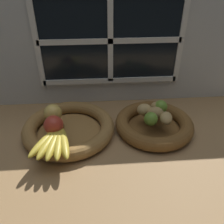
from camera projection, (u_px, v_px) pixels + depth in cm
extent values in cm
cube|color=#9E774C|center=(115.00, 138.00, 96.00)|extent=(140.00, 90.00, 3.00)
cube|color=silver|center=(110.00, 47.00, 105.30)|extent=(140.00, 3.00, 55.00)
cube|color=black|center=(110.00, 41.00, 101.81)|extent=(64.00, 0.80, 38.00)
cube|color=white|center=(110.00, 41.00, 101.31)|extent=(2.40, 1.20, 38.00)
cube|color=white|center=(110.00, 41.00, 101.31)|extent=(64.00, 1.20, 2.40)
cube|color=white|center=(36.00, 43.00, 99.21)|extent=(2.40, 1.20, 40.40)
cube|color=white|center=(181.00, 39.00, 103.41)|extent=(2.40, 1.20, 40.40)
cube|color=white|center=(111.00, 80.00, 111.65)|extent=(64.00, 1.20, 2.40)
cylinder|color=olive|center=(70.00, 132.00, 96.13)|extent=(26.16, 26.16, 1.00)
torus|color=olive|center=(69.00, 128.00, 94.88)|extent=(37.52, 37.52, 5.62)
cylinder|color=brown|center=(153.00, 128.00, 98.47)|extent=(22.20, 22.20, 1.00)
torus|color=brown|center=(154.00, 124.00, 97.22)|extent=(32.69, 32.69, 5.62)
sphere|color=#B73828|center=(54.00, 125.00, 85.51)|extent=(7.31, 7.31, 7.31)
sphere|color=#DBB756|center=(53.00, 113.00, 92.50)|extent=(7.20, 7.20, 7.20)
ellipsoid|color=gold|center=(46.00, 141.00, 81.10)|extent=(11.41, 18.06, 3.25)
ellipsoid|color=gold|center=(50.00, 142.00, 80.68)|extent=(8.65, 18.76, 3.25)
ellipsoid|color=gold|center=(54.00, 142.00, 80.50)|extent=(5.62, 18.89, 3.25)
ellipsoid|color=gold|center=(59.00, 142.00, 80.55)|extent=(4.07, 18.76, 3.25)
ellipsoid|color=gold|center=(63.00, 141.00, 80.83)|extent=(7.19, 18.89, 3.25)
sphere|color=brown|center=(61.00, 126.00, 88.30)|extent=(2.93, 2.93, 2.93)
ellipsoid|color=#A38451|center=(158.00, 107.00, 98.59)|extent=(7.65, 7.12, 4.73)
ellipsoid|color=tan|center=(166.00, 118.00, 91.74)|extent=(6.50, 7.92, 4.55)
ellipsoid|color=tan|center=(144.00, 110.00, 96.67)|extent=(6.36, 5.62, 4.92)
ellipsoid|color=#A38451|center=(155.00, 113.00, 94.28)|extent=(7.25, 5.77, 5.17)
sphere|color=olive|center=(151.00, 119.00, 90.44)|extent=(5.49, 5.49, 5.49)
sphere|color=olive|center=(161.00, 107.00, 97.92)|extent=(5.69, 5.69, 5.69)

